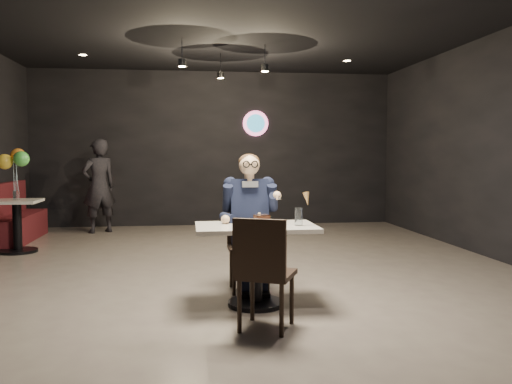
{
  "coord_description": "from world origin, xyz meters",
  "views": [
    {
      "loc": [
        -0.54,
        -6.16,
        1.4
      ],
      "look_at": [
        0.15,
        -0.67,
        1.01
      ],
      "focal_mm": 38.0,
      "sensor_mm": 36.0,
      "label": 1
    }
  ],
  "objects": [
    {
      "name": "floor",
      "position": [
        0.0,
        0.0,
        0.0
      ],
      "size": [
        9.0,
        9.0,
        0.0
      ],
      "primitive_type": "plane",
      "color": "gray",
      "rests_on": "ground"
    },
    {
      "name": "wall_sign",
      "position": [
        0.8,
        4.47,
        2.0
      ],
      "size": [
        0.5,
        0.06,
        0.5
      ],
      "primitive_type": null,
      "color": "pink",
      "rests_on": "floor"
    },
    {
      "name": "pendant_lights",
      "position": [
        0.0,
        2.0,
        2.88
      ],
      "size": [
        1.4,
        1.2,
        0.36
      ],
      "primitive_type": "cube",
      "color": "black",
      "rests_on": "floor"
    },
    {
      "name": "main_table",
      "position": [
        0.08,
        -1.27,
        0.38
      ],
      "size": [
        1.1,
        0.7,
        0.75
      ],
      "primitive_type": "cube",
      "color": "silver",
      "rests_on": "floor"
    },
    {
      "name": "chair_far",
      "position": [
        0.08,
        -0.72,
        0.46
      ],
      "size": [
        0.42,
        0.46,
        0.92
      ],
      "primitive_type": "cube",
      "color": "black",
      "rests_on": "floor"
    },
    {
      "name": "chair_near",
      "position": [
        0.08,
        -1.93,
        0.46
      ],
      "size": [
        0.57,
        0.59,
        0.92
      ],
      "primitive_type": "cube",
      "rotation": [
        0.0,
        0.0,
        -0.42
      ],
      "color": "black",
      "rests_on": "floor"
    },
    {
      "name": "seated_man",
      "position": [
        0.08,
        -0.72,
        0.72
      ],
      "size": [
        0.6,
        0.8,
        1.44
      ],
      "primitive_type": "cube",
      "color": "black",
      "rests_on": "floor"
    },
    {
      "name": "dessert_plate",
      "position": [
        0.15,
        -1.36,
        0.76
      ],
      "size": [
        0.23,
        0.23,
        0.01
      ],
      "primitive_type": "cylinder",
      "color": "white",
      "rests_on": "main_table"
    },
    {
      "name": "cake_slice",
      "position": [
        0.12,
        -1.37,
        0.81
      ],
      "size": [
        0.15,
        0.14,
        0.09
      ],
      "primitive_type": "cube",
      "rotation": [
        0.0,
        0.0,
        0.35
      ],
      "color": "black",
      "rests_on": "dessert_plate"
    },
    {
      "name": "mint_leaf",
      "position": [
        0.17,
        -1.38,
        0.84
      ],
      "size": [
        0.07,
        0.04,
        0.01
      ],
      "primitive_type": "ellipsoid",
      "color": "#348B2D",
      "rests_on": "cake_slice"
    },
    {
      "name": "sundae_glass",
      "position": [
        0.46,
        -1.34,
        0.83
      ],
      "size": [
        0.07,
        0.07,
        0.16
      ],
      "primitive_type": "cylinder",
      "color": "silver",
      "rests_on": "main_table"
    },
    {
      "name": "wafer_cone",
      "position": [
        0.54,
        -1.34,
        0.99
      ],
      "size": [
        0.07,
        0.07,
        0.12
      ],
      "primitive_type": "cone",
      "rotation": [
        0.0,
        0.0,
        0.26
      ],
      "color": "tan",
      "rests_on": "sundae_glass"
    },
    {
      "name": "booth_bench",
      "position": [
        -3.25,
        2.85,
        0.47
      ],
      "size": [
        0.47,
        1.88,
        0.94
      ],
      "primitive_type": "cube",
      "color": "#480F1D",
      "rests_on": "floor"
    },
    {
      "name": "side_table",
      "position": [
        -2.95,
        1.85,
        0.39
      ],
      "size": [
        0.62,
        0.62,
        0.77
      ],
      "primitive_type": "cube",
      "color": "silver",
      "rests_on": "floor"
    },
    {
      "name": "balloon_vase",
      "position": [
        -2.95,
        1.85,
        0.82
      ],
      "size": [
        0.09,
        0.09,
        0.14
      ],
      "primitive_type": "cylinder",
      "color": "silver",
      "rests_on": "side_table"
    },
    {
      "name": "balloon_bunch",
      "position": [
        -2.95,
        1.85,
        1.22
      ],
      "size": [
        0.39,
        0.39,
        0.65
      ],
      "primitive_type": "cube",
      "color": "yellow",
      "rests_on": "balloon_vase"
    },
    {
      "name": "passerby",
      "position": [
        -2.1,
        3.7,
        0.83
      ],
      "size": [
        0.72,
        0.65,
        1.66
      ],
      "primitive_type": "imported",
      "rotation": [
        0.0,
        0.0,
        3.67
      ],
      "color": "black",
      "rests_on": "floor"
    }
  ]
}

